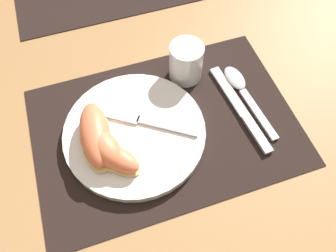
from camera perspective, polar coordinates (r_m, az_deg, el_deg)
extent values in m
plane|color=#A37547|center=(0.61, -0.46, -0.13)|extent=(3.00, 3.00, 0.00)
cube|color=black|center=(0.60, -0.46, -0.04)|extent=(0.48, 0.33, 0.00)
cylinder|color=white|center=(0.59, -5.83, -1.10)|extent=(0.25, 0.25, 0.02)
cylinder|color=silver|center=(0.64, 3.15, 11.07)|extent=(0.07, 0.07, 0.08)
cylinder|color=yellow|center=(0.66, 3.04, 9.57)|extent=(0.05, 0.05, 0.03)
cube|color=#BCBCC1|center=(0.61, 15.22, -1.30)|extent=(0.02, 0.08, 0.01)
cube|color=#BCBCC1|center=(0.65, 10.55, 5.97)|extent=(0.03, 0.13, 0.01)
cube|color=#BCBCC1|center=(0.64, 15.45, 2.06)|extent=(0.02, 0.12, 0.01)
ellipsoid|color=#BCBCC1|center=(0.67, 11.55, 8.20)|extent=(0.04, 0.06, 0.01)
cube|color=#BCBCC1|center=(0.58, 0.21, 0.00)|extent=(0.10, 0.07, 0.00)
cube|color=#BCBCC1|center=(0.60, -8.15, 2.01)|extent=(0.07, 0.06, 0.00)
ellipsoid|color=#F4DB84|center=(0.58, -12.18, -2.42)|extent=(0.07, 0.13, 0.01)
ellipsoid|color=#F2754C|center=(0.56, -12.54, -1.52)|extent=(0.06, 0.13, 0.05)
ellipsoid|color=#F4DB84|center=(0.57, -11.00, -4.23)|extent=(0.08, 0.11, 0.01)
ellipsoid|color=#F2754C|center=(0.55, -11.31, -3.41)|extent=(0.08, 0.10, 0.04)
ellipsoid|color=#F4DB84|center=(0.56, -9.07, -5.87)|extent=(0.10, 0.10, 0.01)
ellipsoid|color=#F2754C|center=(0.54, -9.26, -5.29)|extent=(0.09, 0.10, 0.03)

